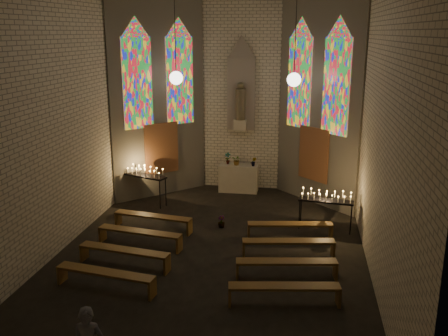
{
  "coord_description": "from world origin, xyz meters",
  "views": [
    {
      "loc": [
        2.27,
        -11.83,
        5.66
      ],
      "look_at": [
        0.17,
        1.1,
        2.06
      ],
      "focal_mm": 40.0,
      "sensor_mm": 36.0,
      "label": 1
    }
  ],
  "objects": [
    {
      "name": "pew_right_2",
      "position": [
        2.0,
        -1.01,
        0.37
      ],
      "size": [
        2.4,
        0.7,
        0.46
      ],
      "rotation": [
        0.0,
        0.0,
        0.16
      ],
      "color": "brown",
      "rests_on": "ground"
    },
    {
      "name": "pew_right_3",
      "position": [
        2.0,
        -2.21,
        0.37
      ],
      "size": [
        2.4,
        0.7,
        0.46
      ],
      "rotation": [
        0.0,
        0.0,
        0.16
      ],
      "color": "brown",
      "rests_on": "ground"
    },
    {
      "name": "pew_left_0",
      "position": [
        -2.0,
        1.39,
        0.37
      ],
      "size": [
        2.4,
        0.7,
        0.46
      ],
      "rotation": [
        0.0,
        0.0,
        -0.16
      ],
      "color": "brown",
      "rests_on": "ground"
    },
    {
      "name": "flower_vase_right",
      "position": [
        0.55,
        5.35,
        1.17
      ],
      "size": [
        0.19,
        0.16,
        0.34
      ],
      "primitive_type": "imported",
      "rotation": [
        0.0,
        0.0,
        -0.07
      ],
      "color": "#4C723F",
      "rests_on": "altar"
    },
    {
      "name": "floor",
      "position": [
        0.0,
        0.0,
        0.0
      ],
      "size": [
        12.0,
        12.0,
        0.0
      ],
      "primitive_type": "plane",
      "color": "black",
      "rests_on": "ground"
    },
    {
      "name": "flower_vase_left",
      "position": [
        -0.42,
        5.53,
        1.21
      ],
      "size": [
        0.23,
        0.16,
        0.42
      ],
      "primitive_type": "imported",
      "rotation": [
        0.0,
        0.0,
        -0.05
      ],
      "color": "#4C723F",
      "rests_on": "altar"
    },
    {
      "name": "pew_left_1",
      "position": [
        -2.0,
        0.19,
        0.37
      ],
      "size": [
        2.4,
        0.7,
        0.46
      ],
      "rotation": [
        0.0,
        0.0,
        -0.16
      ],
      "color": "brown",
      "rests_on": "ground"
    },
    {
      "name": "pew_left_2",
      "position": [
        -2.0,
        -1.01,
        0.37
      ],
      "size": [
        2.4,
        0.7,
        0.46
      ],
      "rotation": [
        0.0,
        0.0,
        -0.16
      ],
      "color": "brown",
      "rests_on": "ground"
    },
    {
      "name": "altar",
      "position": [
        0.0,
        5.45,
        0.5
      ],
      "size": [
        1.4,
        0.6,
        1.0
      ],
      "primitive_type": "cube",
      "color": "#BBB298",
      "rests_on": "ground"
    },
    {
      "name": "pew_right_1",
      "position": [
        2.0,
        0.19,
        0.37
      ],
      "size": [
        2.4,
        0.7,
        0.46
      ],
      "rotation": [
        0.0,
        0.0,
        0.16
      ],
      "color": "brown",
      "rests_on": "ground"
    },
    {
      "name": "votive_stand_left",
      "position": [
        -3.0,
        3.6,
        1.08
      ],
      "size": [
        1.75,
        0.98,
        1.26
      ],
      "rotation": [
        0.0,
        0.0,
        -0.36
      ],
      "color": "black",
      "rests_on": "ground"
    },
    {
      "name": "aisle_flower_pot",
      "position": [
        -0.04,
        1.88,
        0.18
      ],
      "size": [
        0.25,
        0.25,
        0.36
      ],
      "primitive_type": "imported",
      "rotation": [
        0.0,
        0.0,
        -0.29
      ],
      "color": "#4C723F",
      "rests_on": "ground"
    },
    {
      "name": "votive_stand_right",
      "position": [
        3.0,
        2.19,
        0.99
      ],
      "size": [
        1.61,
        0.59,
        1.16
      ],
      "rotation": [
        0.0,
        0.0,
        -0.14
      ],
      "color": "black",
      "rests_on": "ground"
    },
    {
      "name": "room",
      "position": [
        -0.0,
        3.37,
        3.72
      ],
      "size": [
        8.22,
        12.43,
        7.0
      ],
      "color": "beige",
      "rests_on": "ground"
    },
    {
      "name": "pew_right_0",
      "position": [
        2.0,
        1.39,
        0.37
      ],
      "size": [
        2.4,
        0.7,
        0.46
      ],
      "rotation": [
        0.0,
        0.0,
        0.16
      ],
      "color": "brown",
      "rests_on": "ground"
    },
    {
      "name": "pew_left_3",
      "position": [
        -2.0,
        -2.21,
        0.37
      ],
      "size": [
        2.4,
        0.7,
        0.46
      ],
      "rotation": [
        0.0,
        0.0,
        -0.16
      ],
      "color": "brown",
      "rests_on": "ground"
    },
    {
      "name": "flower_vase_center",
      "position": [
        -0.06,
        5.4,
        1.18
      ],
      "size": [
        0.42,
        0.4,
        0.37
      ],
      "primitive_type": "imported",
      "rotation": [
        0.0,
        0.0,
        -0.43
      ],
      "color": "#4C723F",
      "rests_on": "altar"
    }
  ]
}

